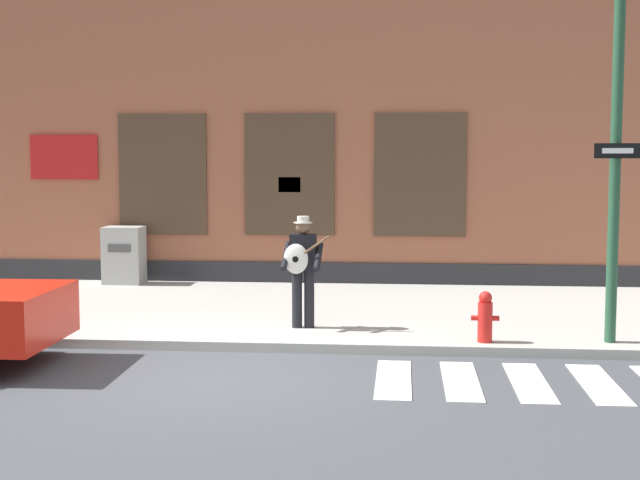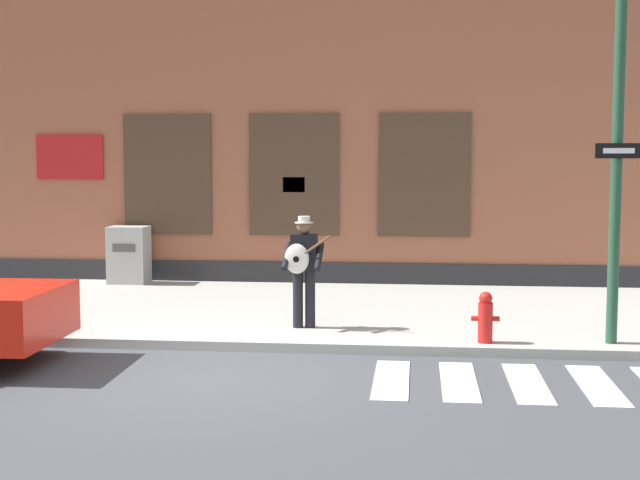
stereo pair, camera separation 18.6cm
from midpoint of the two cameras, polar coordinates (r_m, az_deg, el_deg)
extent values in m
plane|color=#424449|center=(11.00, -6.34, -8.67)|extent=(160.00, 160.00, 0.00)
cube|color=#ADAAA3|center=(15.10, -2.81, -4.53)|extent=(28.00, 5.84, 0.14)
cube|color=#99563D|center=(19.85, -0.61, 11.29)|extent=(28.00, 4.00, 9.42)
cube|color=#28282B|center=(17.90, -1.36, -2.29)|extent=(28.00, 0.04, 0.55)
cube|color=#473323|center=(18.25, -9.44, 4.17)|extent=(1.80, 0.06, 2.42)
cube|color=black|center=(18.24, -9.45, 4.17)|extent=(1.68, 0.03, 2.30)
cube|color=#473323|center=(17.73, -1.38, 4.21)|extent=(1.80, 0.06, 2.42)
cube|color=black|center=(17.72, -1.38, 4.21)|extent=(1.68, 0.03, 2.30)
cube|color=#473323|center=(17.58, 6.99, 4.16)|extent=(1.80, 0.06, 2.42)
cube|color=black|center=(17.57, 7.00, 4.16)|extent=(1.68, 0.03, 2.30)
cube|color=red|center=(18.89, -15.45, 5.14)|extent=(1.40, 0.04, 0.90)
cube|color=yellow|center=(17.72, -1.39, 3.56)|extent=(0.44, 0.02, 0.30)
cube|color=silver|center=(10.80, 5.09, -8.88)|extent=(0.42, 1.90, 0.01)
cube|color=silver|center=(10.82, 9.37, -8.91)|extent=(0.42, 1.90, 0.01)
cube|color=silver|center=(10.89, 13.61, -8.89)|extent=(0.42, 1.90, 0.01)
cube|color=silver|center=(11.02, 17.77, -8.83)|extent=(0.42, 1.90, 0.01)
cube|color=silver|center=(12.18, -15.43, -3.91)|extent=(0.07, 0.24, 0.12)
cube|color=silver|center=(11.14, -17.48, -4.82)|extent=(0.07, 0.24, 0.12)
cylinder|color=black|center=(12.88, -18.79, -5.35)|extent=(0.66, 0.25, 0.66)
cylinder|color=black|center=(13.18, -0.23, -3.83)|extent=(0.15, 0.15, 0.83)
cylinder|color=black|center=(13.19, -1.02, -3.83)|extent=(0.15, 0.15, 0.83)
cube|color=black|center=(13.10, -0.62, -0.83)|extent=(0.39, 0.23, 0.55)
sphere|color=brown|center=(13.07, -0.62, 0.86)|extent=(0.22, 0.22, 0.22)
cylinder|color=beige|center=(13.06, -0.62, 1.12)|extent=(0.27, 0.28, 0.02)
cylinder|color=beige|center=(13.06, -0.62, 1.34)|extent=(0.18, 0.18, 0.09)
cylinder|color=black|center=(12.97, 0.37, -1.07)|extent=(0.10, 0.51, 0.39)
cylinder|color=black|center=(13.04, -1.73, -1.03)|extent=(0.10, 0.51, 0.39)
ellipsoid|color=silver|center=(12.94, -1.09, -1.21)|extent=(0.36, 0.13, 0.44)
cylinder|color=black|center=(12.89, -1.13, -1.24)|extent=(0.09, 0.01, 0.09)
cylinder|color=brown|center=(12.87, 0.04, -0.44)|extent=(0.47, 0.05, 0.34)
cylinder|color=#234C33|center=(12.57, 18.88, 5.35)|extent=(0.15, 0.15, 5.17)
cube|color=black|center=(12.46, 18.98, 5.42)|extent=(0.60, 0.04, 0.20)
cube|color=white|center=(12.44, 19.00, 5.42)|extent=(0.40, 0.02, 0.07)
cube|color=#ADADA8|center=(18.16, -11.84, -0.93)|extent=(0.76, 0.58, 1.14)
cube|color=#4C4C4C|center=(17.85, -12.15, -0.49)|extent=(0.45, 0.02, 0.16)
cylinder|color=red|center=(12.37, 10.96, -5.21)|extent=(0.20, 0.20, 0.55)
sphere|color=red|center=(12.31, 10.99, -3.68)|extent=(0.18, 0.18, 0.18)
cylinder|color=red|center=(12.35, 10.31, -4.96)|extent=(0.10, 0.07, 0.07)
cylinder|color=red|center=(12.37, 11.61, -4.96)|extent=(0.10, 0.07, 0.07)
camera|label=1|loc=(0.09, -89.56, 0.04)|focal=50.00mm
camera|label=2|loc=(0.09, 90.44, -0.04)|focal=50.00mm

